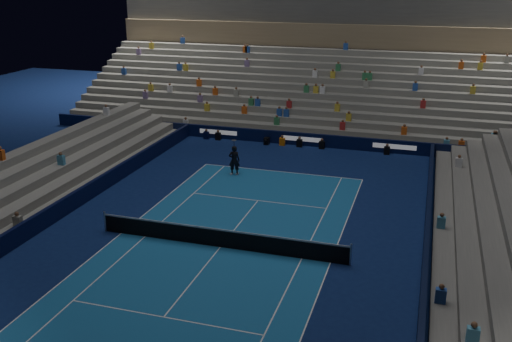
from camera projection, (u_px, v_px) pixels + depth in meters
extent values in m
plane|color=#0C1B4C|center=(220.00, 247.00, 28.52)|extent=(90.00, 90.00, 0.00)
cube|color=#1B5B97|center=(220.00, 247.00, 28.52)|extent=(10.97, 23.77, 0.01)
cube|color=black|center=(303.00, 139.00, 45.07)|extent=(44.00, 0.25, 1.00)
cube|color=black|center=(425.00, 266.00, 25.67)|extent=(0.25, 37.00, 1.00)
cube|color=black|center=(51.00, 215.00, 31.04)|extent=(0.25, 37.00, 1.00)
cube|color=slate|center=(306.00, 139.00, 46.06)|extent=(44.00, 1.00, 0.50)
cube|color=slate|center=(308.00, 133.00, 46.88)|extent=(44.00, 1.00, 1.00)
cube|color=slate|center=(311.00, 127.00, 47.70)|extent=(44.00, 1.00, 1.50)
cube|color=slate|center=(314.00, 121.00, 48.52)|extent=(44.00, 1.00, 2.00)
cube|color=slate|center=(316.00, 115.00, 49.35)|extent=(44.00, 1.00, 2.50)
cube|color=slate|center=(318.00, 110.00, 50.17)|extent=(44.00, 1.00, 3.00)
cube|color=slate|center=(321.00, 105.00, 50.99)|extent=(44.00, 1.00, 3.50)
cube|color=slate|center=(323.00, 100.00, 51.81)|extent=(44.00, 1.00, 4.00)
cube|color=slate|center=(325.00, 95.00, 52.63)|extent=(44.00, 1.00, 4.50)
cube|color=slate|center=(327.00, 90.00, 53.46)|extent=(44.00, 1.00, 5.00)
cube|color=slate|center=(329.00, 85.00, 54.28)|extent=(44.00, 1.00, 5.50)
cube|color=slate|center=(331.00, 81.00, 55.10)|extent=(44.00, 1.00, 6.00)
cube|color=#7E6B4E|center=(335.00, 36.00, 54.75)|extent=(44.00, 0.60, 2.20)
cube|color=#484846|center=(339.00, 7.00, 55.17)|extent=(44.00, 2.40, 3.00)
cube|color=slate|center=(443.00, 273.00, 25.53)|extent=(1.00, 37.00, 0.50)
cube|color=slate|center=(468.00, 272.00, 25.17)|extent=(1.00, 37.00, 1.00)
cube|color=slate|center=(493.00, 270.00, 24.81)|extent=(1.00, 37.00, 1.50)
cube|color=slate|center=(39.00, 217.00, 31.35)|extent=(1.00, 37.00, 0.50)
cube|color=slate|center=(23.00, 211.00, 31.54)|extent=(1.00, 37.00, 1.00)
cube|color=slate|center=(7.00, 205.00, 31.74)|extent=(1.00, 37.00, 1.50)
cylinder|color=#B2B2B7|center=(105.00, 221.00, 30.11)|extent=(0.10, 0.10, 1.10)
cylinder|color=#B2B2B7|center=(351.00, 255.00, 26.57)|extent=(0.10, 0.10, 1.10)
cube|color=black|center=(220.00, 239.00, 28.37)|extent=(12.80, 0.03, 0.90)
cube|color=white|center=(220.00, 230.00, 28.21)|extent=(12.80, 0.04, 0.08)
imported|color=black|center=(234.00, 160.00, 38.39)|extent=(0.82, 0.62, 2.02)
cube|color=black|center=(267.00, 141.00, 45.44)|extent=(0.42, 0.50, 0.54)
cylinder|color=black|center=(265.00, 140.00, 45.01)|extent=(0.17, 0.35, 0.16)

